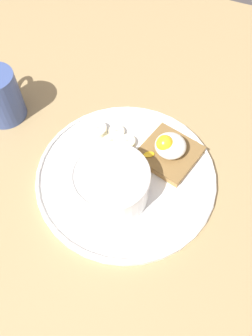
{
  "coord_description": "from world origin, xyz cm",
  "views": [
    {
      "loc": [
        -11.61,
        26.34,
        49.8
      ],
      "look_at": [
        0.0,
        0.0,
        5.0
      ],
      "focal_mm": 35.0,
      "sensor_mm": 36.0,
      "label": 1
    }
  ],
  "objects_px": {
    "banana_slice_back": "(127,143)",
    "banana_slice_right": "(112,142)",
    "banana_slice_left": "(98,130)",
    "toast_slice": "(169,154)",
    "oatmeal_bowl": "(111,183)",
    "banana_slice_front": "(116,132)",
    "poached_egg": "(169,145)"
  },
  "relations": [
    {
      "from": "banana_slice_back",
      "to": "banana_slice_right",
      "type": "bearing_deg",
      "value": 21.2
    },
    {
      "from": "poached_egg",
      "to": "banana_slice_right",
      "type": "distance_m",
      "value": 0.1
    },
    {
      "from": "toast_slice",
      "to": "oatmeal_bowl",
      "type": "bearing_deg",
      "value": 60.59
    },
    {
      "from": "toast_slice",
      "to": "banana_slice_left",
      "type": "xyz_separation_m",
      "value": [
        0.14,
        0.0,
        -0.0
      ]
    },
    {
      "from": "toast_slice",
      "to": "banana_slice_back",
      "type": "distance_m",
      "value": 0.08
    },
    {
      "from": "oatmeal_bowl",
      "to": "poached_egg",
      "type": "xyz_separation_m",
      "value": [
        -0.06,
        -0.1,
        0.0
      ]
    },
    {
      "from": "oatmeal_bowl",
      "to": "banana_slice_front",
      "type": "bearing_deg",
      "value": -68.99
    },
    {
      "from": "oatmeal_bowl",
      "to": "banana_slice_right",
      "type": "xyz_separation_m",
      "value": [
        0.04,
        -0.09,
        -0.03
      ]
    },
    {
      "from": "banana_slice_right",
      "to": "banana_slice_left",
      "type": "bearing_deg",
      "value": -22.42
    },
    {
      "from": "poached_egg",
      "to": "banana_slice_front",
      "type": "relative_size",
      "value": 1.65
    },
    {
      "from": "toast_slice",
      "to": "poached_egg",
      "type": "bearing_deg",
      "value": 36.13
    },
    {
      "from": "banana_slice_front",
      "to": "banana_slice_right",
      "type": "height_order",
      "value": "same"
    },
    {
      "from": "poached_egg",
      "to": "banana_slice_front",
      "type": "height_order",
      "value": "poached_egg"
    },
    {
      "from": "banana_slice_front",
      "to": "banana_slice_right",
      "type": "relative_size",
      "value": 0.89
    },
    {
      "from": "poached_egg",
      "to": "banana_slice_back",
      "type": "relative_size",
      "value": 1.9
    },
    {
      "from": "oatmeal_bowl",
      "to": "toast_slice",
      "type": "distance_m",
      "value": 0.12
    },
    {
      "from": "banana_slice_front",
      "to": "oatmeal_bowl",
      "type": "bearing_deg",
      "value": 111.01
    },
    {
      "from": "toast_slice",
      "to": "banana_slice_right",
      "type": "relative_size",
      "value": 2.45
    },
    {
      "from": "oatmeal_bowl",
      "to": "toast_slice",
      "type": "height_order",
      "value": "oatmeal_bowl"
    },
    {
      "from": "poached_egg",
      "to": "banana_slice_front",
      "type": "bearing_deg",
      "value": -5.53
    },
    {
      "from": "toast_slice",
      "to": "banana_slice_back",
      "type": "xyz_separation_m",
      "value": [
        0.08,
        0.01,
        -0.0
      ]
    },
    {
      "from": "poached_egg",
      "to": "banana_slice_back",
      "type": "bearing_deg",
      "value": 3.11
    },
    {
      "from": "oatmeal_bowl",
      "to": "toast_slice",
      "type": "xyz_separation_m",
      "value": [
        -0.06,
        -0.11,
        -0.02
      ]
    },
    {
      "from": "toast_slice",
      "to": "banana_slice_right",
      "type": "xyz_separation_m",
      "value": [
        0.1,
        0.02,
        -0.0
      ]
    },
    {
      "from": "toast_slice",
      "to": "banana_slice_front",
      "type": "height_order",
      "value": "toast_slice"
    },
    {
      "from": "oatmeal_bowl",
      "to": "banana_slice_left",
      "type": "bearing_deg",
      "value": -53.76
    },
    {
      "from": "banana_slice_front",
      "to": "toast_slice",
      "type": "bearing_deg",
      "value": 175.41
    },
    {
      "from": "toast_slice",
      "to": "banana_slice_front",
      "type": "xyz_separation_m",
      "value": [
        0.1,
        -0.01,
        -0.0
      ]
    },
    {
      "from": "banana_slice_back",
      "to": "banana_slice_right",
      "type": "relative_size",
      "value": 0.77
    },
    {
      "from": "oatmeal_bowl",
      "to": "poached_egg",
      "type": "distance_m",
      "value": 0.12
    },
    {
      "from": "toast_slice",
      "to": "banana_slice_left",
      "type": "bearing_deg",
      "value": 0.56
    },
    {
      "from": "banana_slice_left",
      "to": "oatmeal_bowl",
      "type": "bearing_deg",
      "value": 126.24
    }
  ]
}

